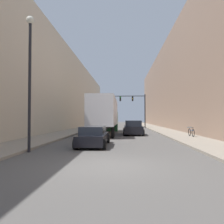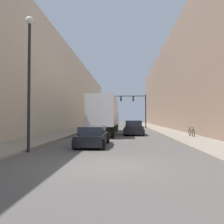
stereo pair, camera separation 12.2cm
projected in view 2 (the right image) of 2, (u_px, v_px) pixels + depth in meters
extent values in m
plane|color=#565451|center=(106.00, 166.00, 8.58)|extent=(200.00, 200.00, 0.00)
cube|color=gray|center=(158.00, 128.00, 38.13)|extent=(3.25, 80.00, 0.15)
cube|color=gray|center=(85.00, 128.00, 38.91)|extent=(3.25, 80.00, 0.15)
cube|color=#997A66|center=(184.00, 84.00, 38.06)|extent=(6.00, 80.00, 15.67)
cube|color=beige|center=(60.00, 92.00, 39.36)|extent=(6.00, 80.00, 13.17)
cube|color=silver|center=(105.00, 112.00, 24.93)|extent=(2.57, 11.56, 2.97)
cube|color=black|center=(105.00, 126.00, 24.88)|extent=(1.28, 11.56, 0.24)
cube|color=#1E512D|center=(109.00, 122.00, 31.99)|extent=(2.57, 2.67, 2.71)
cylinder|color=black|center=(88.00, 133.00, 20.37)|extent=(0.25, 1.00, 1.00)
cylinder|color=black|center=(113.00, 133.00, 20.23)|extent=(0.25, 1.00, 1.00)
cylinder|color=black|center=(90.00, 132.00, 21.57)|extent=(0.25, 1.00, 1.00)
cylinder|color=black|center=(113.00, 132.00, 21.43)|extent=(0.25, 1.00, 1.00)
cylinder|color=black|center=(102.00, 127.00, 32.04)|extent=(0.25, 1.00, 1.00)
cylinder|color=black|center=(117.00, 127.00, 31.90)|extent=(0.25, 1.00, 1.00)
cube|color=black|center=(93.00, 139.00, 14.82)|extent=(1.72, 4.67, 0.63)
cube|color=#1E232D|center=(93.00, 130.00, 14.61)|extent=(1.51, 2.57, 0.53)
cylinder|color=black|center=(85.00, 139.00, 16.50)|extent=(0.25, 0.64, 0.64)
cylinder|color=black|center=(108.00, 139.00, 16.40)|extent=(0.25, 0.64, 0.64)
cylinder|color=black|center=(75.00, 144.00, 13.14)|extent=(0.25, 0.64, 0.64)
cylinder|color=black|center=(103.00, 144.00, 13.04)|extent=(0.25, 0.64, 0.64)
cube|color=black|center=(133.00, 130.00, 24.46)|extent=(1.96, 4.51, 0.79)
cube|color=#1E232D|center=(133.00, 123.00, 24.26)|extent=(1.73, 2.48, 0.63)
cylinder|color=black|center=(125.00, 131.00, 26.07)|extent=(0.25, 0.70, 0.70)
cylinder|color=black|center=(141.00, 131.00, 25.95)|extent=(0.25, 0.70, 0.70)
cylinder|color=black|center=(124.00, 133.00, 22.86)|extent=(0.25, 0.70, 0.70)
cylinder|color=black|center=(143.00, 133.00, 22.75)|extent=(0.25, 0.70, 0.70)
cylinder|color=black|center=(146.00, 111.00, 41.18)|extent=(0.20, 0.20, 6.34)
cube|color=black|center=(127.00, 96.00, 41.47)|extent=(7.00, 0.12, 0.12)
cube|color=black|center=(133.00, 99.00, 41.38)|extent=(0.30, 0.24, 0.90)
sphere|color=gold|center=(133.00, 99.00, 41.24)|extent=(0.18, 0.18, 0.18)
cube|color=black|center=(121.00, 99.00, 41.52)|extent=(0.30, 0.24, 0.90)
sphere|color=green|center=(121.00, 97.00, 41.39)|extent=(0.18, 0.18, 0.18)
cylinder|color=black|center=(29.00, 87.00, 12.15)|extent=(0.16, 0.16, 7.24)
sphere|color=silver|center=(30.00, 20.00, 12.26)|extent=(0.44, 0.44, 0.44)
torus|color=black|center=(193.00, 133.00, 20.08)|extent=(0.06, 0.72, 0.72)
torus|color=black|center=(190.00, 132.00, 21.18)|extent=(0.06, 0.72, 0.72)
cube|color=#1E4C8C|center=(191.00, 130.00, 20.64)|extent=(0.04, 1.11, 0.04)
cube|color=black|center=(193.00, 128.00, 20.24)|extent=(0.12, 0.20, 0.06)
cube|color=#1E4C8C|center=(190.00, 127.00, 21.15)|extent=(0.44, 0.04, 0.04)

